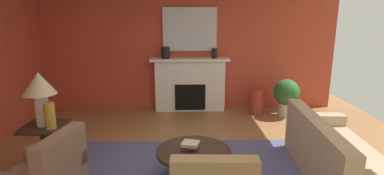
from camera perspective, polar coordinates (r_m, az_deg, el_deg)
ground_plane at (r=4.43m, az=-1.19°, el=-16.08°), size 8.39×8.39×0.00m
wall_fireplace at (r=7.05m, az=-1.55°, el=7.48°), size 7.05×0.12×2.89m
fireplace at (r=6.99m, az=-0.38°, el=0.28°), size 1.80×0.35×1.24m
mantel_mirror at (r=6.93m, az=-0.42°, el=10.97°), size 1.23×0.04×0.98m
sofa at (r=4.60m, az=25.64°, el=-12.18°), size 1.05×2.16×0.85m
coffee_table at (r=4.12m, az=0.29°, el=-13.23°), size 1.00×1.00×0.45m
side_table at (r=4.79m, az=-25.87°, el=-9.84°), size 0.56×0.56×0.70m
table_lamp at (r=4.55m, az=-26.93°, el=-0.21°), size 0.44×0.44×0.75m
vase_on_side_table at (r=4.47m, az=-25.35°, el=-4.85°), size 0.14×0.14×0.36m
vase_mantel_right at (r=6.84m, az=4.26°, el=6.50°), size 0.12×0.12×0.23m
vase_tall_corner at (r=6.98m, az=12.14°, el=-2.53°), size 0.32×0.32×0.59m
vase_mantel_left at (r=6.81m, az=-5.04°, el=6.59°), size 0.19×0.19×0.26m
book_red_cover at (r=4.12m, az=-0.70°, el=-11.02°), size 0.19×0.18×0.06m
book_art_folio at (r=4.06m, az=-0.30°, el=-10.62°), size 0.26×0.25×0.04m
potted_plant at (r=6.92m, az=17.43°, el=-1.29°), size 0.56×0.56×0.83m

